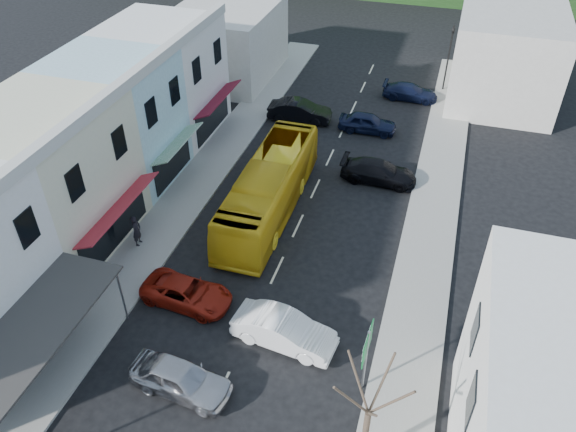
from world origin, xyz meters
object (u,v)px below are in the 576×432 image
object	(u,v)px
car_silver	(181,379)
street_tree	(368,413)
car_red	(187,292)
traffic_signal	(448,59)
direction_sign	(365,361)
pedestrian_left	(137,232)
bus	(269,190)
car_white	(284,332)

from	to	relation	value
car_silver	street_tree	distance (m)	8.45
car_red	traffic_signal	xyz separation A→B (m)	(10.17, 28.87, 2.08)
car_red	street_tree	distance (m)	11.79
car_silver	direction_sign	bearing A→B (deg)	-66.58
pedestrian_left	direction_sign	world-z (taller)	direction_sign
pedestrian_left	car_red	bearing A→B (deg)	-129.53
street_tree	bus	bearing A→B (deg)	120.92
pedestrian_left	traffic_signal	world-z (taller)	traffic_signal
car_red	pedestrian_left	xyz separation A→B (m)	(-4.49, 3.17, 0.30)
street_tree	car_silver	bearing A→B (deg)	173.39
bus	car_red	xyz separation A→B (m)	(-1.53, -8.40, -0.85)
direction_sign	street_tree	bearing A→B (deg)	-76.59
traffic_signal	bus	bearing A→B (deg)	49.75
traffic_signal	street_tree	bearing A→B (deg)	72.34
car_silver	direction_sign	distance (m)	7.84
car_white	street_tree	world-z (taller)	street_tree
bus	car_white	world-z (taller)	bus
bus	car_red	world-z (taller)	bus
direction_sign	traffic_signal	distance (m)	31.32
bus	pedestrian_left	xyz separation A→B (m)	(-6.03, -5.23, -0.55)
street_tree	traffic_signal	bearing A→B (deg)	89.70
direction_sign	traffic_signal	xyz separation A→B (m)	(0.80, 31.29, 0.96)
traffic_signal	car_silver	bearing A→B (deg)	58.98
car_silver	car_white	distance (m)	5.09
bus	car_silver	bearing A→B (deg)	-88.49
car_silver	direction_sign	world-z (taller)	direction_sign
street_tree	direction_sign	bearing A→B (deg)	100.65
car_white	pedestrian_left	size ratio (longest dim) A/B	2.59
direction_sign	bus	bearing A→B (deg)	128.68
pedestrian_left	direction_sign	distance (m)	14.98
street_tree	traffic_signal	size ratio (longest dim) A/B	1.16
car_white	direction_sign	world-z (taller)	direction_sign
direction_sign	street_tree	size ratio (longest dim) A/B	0.56
car_silver	pedestrian_left	world-z (taller)	pedestrian_left
car_white	car_red	bearing A→B (deg)	85.92
car_red	direction_sign	size ratio (longest dim) A/B	1.26
car_white	direction_sign	distance (m)	4.35
bus	car_silver	distance (m)	13.24
car_white	traffic_signal	xyz separation A→B (m)	(4.77, 29.90, 2.08)
direction_sign	pedestrian_left	bearing A→B (deg)	160.78
car_red	street_tree	size ratio (longest dim) A/B	0.71
bus	traffic_signal	size ratio (longest dim) A/B	2.09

